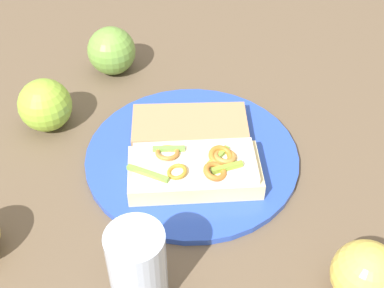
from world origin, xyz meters
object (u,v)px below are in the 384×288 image
at_px(plate, 192,156).
at_px(apple_1, 112,51).
at_px(sandwich, 195,170).
at_px(bread_slice_side, 190,126).
at_px(apple_2, 45,105).
at_px(apple_0, 366,275).
at_px(drinking_glass, 136,267).

bearing_deg(plate, apple_1, 46.96).
distance_m(sandwich, bread_slice_side, 0.10).
bearing_deg(apple_2, apple_0, -110.48).
bearing_deg(apple_2, sandwich, -103.80).
bearing_deg(sandwich, apple_0, 133.94).
bearing_deg(apple_2, apple_1, -15.25).
xyz_separation_m(bread_slice_side, apple_2, (-0.03, 0.22, 0.02)).
bearing_deg(apple_1, drinking_glass, -155.27).
bearing_deg(drinking_glass, plate, -0.58).
bearing_deg(apple_0, apple_2, 69.52).
xyz_separation_m(plate, sandwich, (-0.05, -0.02, 0.02)).
height_order(sandwich, bread_slice_side, sandwich).
bearing_deg(apple_2, plate, -93.60).
xyz_separation_m(sandwich, apple_0, (-0.12, -0.23, 0.01)).
bearing_deg(drinking_glass, bread_slice_side, 2.81).
height_order(sandwich, apple_0, apple_0).
xyz_separation_m(plate, apple_0, (-0.16, -0.24, 0.03)).
relative_size(bread_slice_side, drinking_glass, 1.56).
bearing_deg(bread_slice_side, apple_2, -8.60).
bearing_deg(apple_2, drinking_glass, -136.54).
relative_size(sandwich, apple_2, 2.45).
bearing_deg(drinking_glass, apple_0, -74.94).
relative_size(plate, sandwich, 1.55).
xyz_separation_m(apple_1, apple_2, (-0.16, 0.04, -0.00)).
distance_m(plate, bread_slice_side, 0.05).
relative_size(plate, apple_1, 3.74).
distance_m(apple_1, drinking_glass, 0.45).
relative_size(plate, apple_2, 3.80).
relative_size(apple_0, apple_1, 0.95).
xyz_separation_m(apple_0, apple_2, (0.18, 0.48, 0.00)).
height_order(sandwich, apple_1, apple_1).
xyz_separation_m(plate, apple_2, (0.01, 0.23, 0.04)).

